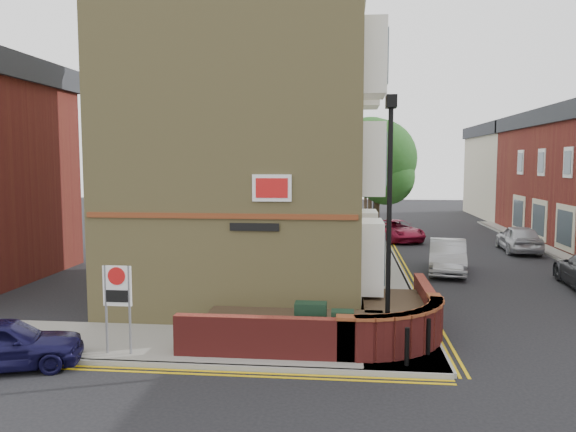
% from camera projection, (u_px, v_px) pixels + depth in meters
% --- Properties ---
extents(ground, '(120.00, 120.00, 0.00)m').
position_uv_depth(ground, '(320.00, 373.00, 12.89)').
color(ground, black).
rests_on(ground, ground).
extents(pavement_corner, '(13.00, 3.00, 0.12)m').
position_uv_depth(pavement_corner, '(190.00, 345.00, 14.73)').
color(pavement_corner, gray).
rests_on(pavement_corner, ground).
extents(pavement_main, '(2.00, 32.00, 0.12)m').
position_uv_depth(pavement_main, '(374.00, 256.00, 28.52)').
color(pavement_main, gray).
rests_on(pavement_main, ground).
extents(kerb_side, '(13.00, 0.15, 0.12)m').
position_uv_depth(kerb_side, '(172.00, 365.00, 13.24)').
color(kerb_side, gray).
rests_on(kerb_side, ground).
extents(kerb_main_near, '(0.15, 32.00, 0.12)m').
position_uv_depth(kerb_main_near, '(394.00, 256.00, 28.41)').
color(kerb_main_near, gray).
rests_on(kerb_main_near, ground).
extents(yellow_lines_side, '(13.00, 0.28, 0.01)m').
position_uv_depth(yellow_lines_side, '(169.00, 371.00, 13.00)').
color(yellow_lines_side, gold).
rests_on(yellow_lines_side, ground).
extents(yellow_lines_main, '(0.28, 32.00, 0.01)m').
position_uv_depth(yellow_lines_main, '(399.00, 257.00, 28.39)').
color(yellow_lines_main, gold).
rests_on(yellow_lines_main, ground).
extents(corner_building, '(8.95, 10.40, 13.60)m').
position_uv_depth(corner_building, '(253.00, 124.00, 20.50)').
color(corner_building, '#998951').
rests_on(corner_building, ground).
extents(garden_wall, '(6.80, 6.00, 1.20)m').
position_uv_depth(garden_wall, '(324.00, 339.00, 15.36)').
color(garden_wall, maroon).
rests_on(garden_wall, ground).
extents(lamppost, '(0.25, 0.50, 6.30)m').
position_uv_depth(lamppost, '(389.00, 224.00, 13.59)').
color(lamppost, black).
rests_on(lamppost, pavement_corner).
extents(utility_cabinet_large, '(0.80, 0.45, 1.20)m').
position_uv_depth(utility_cabinet_large, '(311.00, 326.00, 14.14)').
color(utility_cabinet_large, black).
rests_on(utility_cabinet_large, pavement_corner).
extents(utility_cabinet_small, '(0.55, 0.40, 1.10)m').
position_uv_depth(utility_cabinet_small, '(342.00, 333.00, 13.76)').
color(utility_cabinet_small, black).
rests_on(utility_cabinet_small, pavement_corner).
extents(bollard_near, '(0.11, 0.11, 0.90)m').
position_uv_depth(bollard_near, '(407.00, 347.00, 13.02)').
color(bollard_near, black).
rests_on(bollard_near, pavement_corner).
extents(bollard_far, '(0.11, 0.11, 0.90)m').
position_uv_depth(bollard_far, '(428.00, 337.00, 13.75)').
color(bollard_far, black).
rests_on(bollard_far, pavement_corner).
extents(zone_sign, '(0.72, 0.07, 2.20)m').
position_uv_depth(zone_sign, '(117.00, 293.00, 13.74)').
color(zone_sign, slate).
rests_on(zone_sign, pavement_corner).
extents(far_terrace_cream, '(5.40, 12.40, 8.00)m').
position_uv_depth(far_terrace_cream, '(508.00, 171.00, 48.62)').
color(far_terrace_cream, beige).
rests_on(far_terrace_cream, ground).
extents(tree_near, '(3.64, 3.65, 6.70)m').
position_uv_depth(tree_near, '(378.00, 165.00, 26.13)').
color(tree_near, '#382B1E').
rests_on(tree_near, pavement_main).
extents(tree_mid, '(4.03, 4.03, 7.42)m').
position_uv_depth(tree_mid, '(370.00, 156.00, 34.00)').
color(tree_mid, '#382B1E').
rests_on(tree_mid, pavement_main).
extents(tree_far, '(3.81, 3.81, 7.00)m').
position_uv_depth(tree_far, '(366.00, 161.00, 41.95)').
color(tree_far, '#382B1E').
rests_on(tree_far, pavement_main).
extents(traffic_light_assembly, '(0.20, 0.16, 4.20)m').
position_uv_depth(traffic_light_assembly, '(374.00, 193.00, 37.12)').
color(traffic_light_assembly, black).
rests_on(traffic_light_assembly, pavement_main).
extents(navy_hatchback, '(3.86, 2.53, 1.22)m').
position_uv_depth(navy_hatchback, '(2.00, 344.00, 13.10)').
color(navy_hatchback, black).
rests_on(navy_hatchback, ground).
extents(silver_car_near, '(2.19, 4.54, 1.43)m').
position_uv_depth(silver_car_near, '(448.00, 256.00, 24.50)').
color(silver_car_near, gray).
rests_on(silver_car_near, ground).
extents(red_car_main, '(3.73, 5.04, 1.27)m').
position_uv_depth(red_car_main, '(396.00, 230.00, 34.36)').
color(red_car_main, maroon).
rests_on(red_car_main, ground).
extents(silver_car_far, '(1.92, 4.39, 1.47)m').
position_uv_depth(silver_car_far, '(519.00, 238.00, 30.10)').
color(silver_car_far, '#A7A9AF').
rests_on(silver_car_far, ground).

